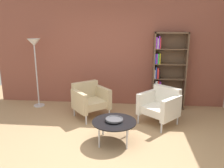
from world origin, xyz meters
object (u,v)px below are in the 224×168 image
decorative_bowl (114,119)px  coffee_table_low (114,123)px  armchair_near_window (90,99)px  armchair_spare_guest (160,105)px  floor_lamp_torchiere (35,51)px  bookshelf_tall (166,72)px

decorative_bowl → coffee_table_low: bearing=-45.0°
decorative_bowl → armchair_near_window: 1.32m
armchair_spare_guest → floor_lamp_torchiere: floor_lamp_torchiere is taller
bookshelf_tall → coffee_table_low: bearing=-120.1°
coffee_table_low → floor_lamp_torchiere: (-2.14, 1.70, 1.08)m
armchair_spare_guest → coffee_table_low: bearing=-93.9°
bookshelf_tall → decorative_bowl: (-1.12, -1.94, -0.50)m
coffee_table_low → armchair_near_window: size_ratio=0.84×
bookshelf_tall → decorative_bowl: bookshelf_tall is taller
bookshelf_tall → armchair_spare_guest: 1.18m
armchair_spare_guest → bookshelf_tall: bearing=119.6°
coffee_table_low → bookshelf_tall: bearing=59.9°
coffee_table_low → armchair_spare_guest: (0.91, 0.90, 0.04)m
decorative_bowl → floor_lamp_torchiere: bearing=141.5°
armchair_spare_guest → armchair_near_window: (-1.57, 0.25, 0.00)m
decorative_bowl → floor_lamp_torchiere: (-2.14, 1.70, 1.01)m
floor_lamp_torchiere → armchair_spare_guest: bearing=-14.7°
decorative_bowl → floor_lamp_torchiere: floor_lamp_torchiere is taller
coffee_table_low → armchair_near_window: armchair_near_window is taller
coffee_table_low → floor_lamp_torchiere: floor_lamp_torchiere is taller
armchair_spare_guest → floor_lamp_torchiere: (-3.04, 0.80, 1.03)m
decorative_bowl → armchair_spare_guest: armchair_spare_guest is taller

